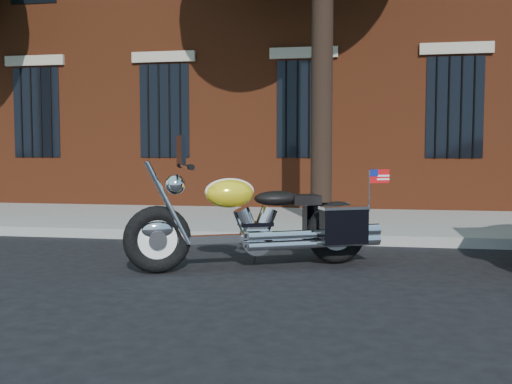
# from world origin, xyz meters

# --- Properties ---
(ground) EXTENTS (120.00, 120.00, 0.00)m
(ground) POSITION_xyz_m (0.00, 0.00, 0.00)
(ground) COLOR black
(ground) RESTS_ON ground
(curb) EXTENTS (40.00, 0.16, 0.15)m
(curb) POSITION_xyz_m (0.00, 1.38, 0.07)
(curb) COLOR gray
(curb) RESTS_ON ground
(sidewalk) EXTENTS (40.00, 3.60, 0.15)m
(sidewalk) POSITION_xyz_m (0.00, 3.26, 0.07)
(sidewalk) COLOR gray
(sidewalk) RESTS_ON ground
(motorcycle) EXTENTS (2.87, 1.59, 1.50)m
(motorcycle) POSITION_xyz_m (0.04, -0.44, 0.51)
(motorcycle) COLOR black
(motorcycle) RESTS_ON ground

